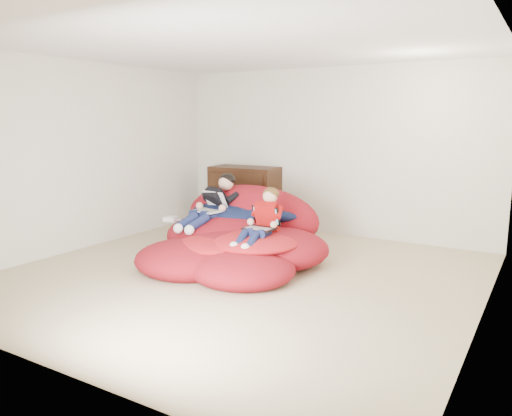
{
  "coord_description": "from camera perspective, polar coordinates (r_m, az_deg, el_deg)",
  "views": [
    {
      "loc": [
        2.94,
        -4.56,
        1.74
      ],
      "look_at": [
        -0.05,
        0.43,
        0.7
      ],
      "focal_mm": 35.0,
      "sensor_mm": 36.0,
      "label": 1
    }
  ],
  "objects": [
    {
      "name": "room_shell",
      "position": [
        5.63,
        -1.8,
        -5.53
      ],
      "size": [
        5.1,
        5.1,
        2.77
      ],
      "color": "tan",
      "rests_on": "ground"
    },
    {
      "name": "dresser",
      "position": [
        8.1,
        -1.29,
        1.27
      ],
      "size": [
        1.12,
        0.63,
        0.98
      ],
      "color": "black",
      "rests_on": "ground"
    },
    {
      "name": "beanbag_pile",
      "position": [
        6.35,
        -1.97,
        -3.28
      ],
      "size": [
        2.4,
        2.41,
        0.93
      ],
      "color": "maroon",
      "rests_on": "ground"
    },
    {
      "name": "cream_pillow",
      "position": [
        7.2,
        -2.08,
        1.19
      ],
      "size": [
        0.4,
        0.26,
        0.26
      ],
      "primitive_type": "ellipsoid",
      "color": "beige",
      "rests_on": "beanbag_pile"
    },
    {
      "name": "older_boy",
      "position": [
        6.57,
        -4.79,
        0.66
      ],
      "size": [
        0.41,
        1.12,
        0.65
      ],
      "color": "black",
      "rests_on": "beanbag_pile"
    },
    {
      "name": "younger_boy",
      "position": [
        5.78,
        0.76,
        -1.16
      ],
      "size": [
        0.31,
        0.84,
        0.63
      ],
      "color": "#AA100F",
      "rests_on": "beanbag_pile"
    },
    {
      "name": "laptop_white",
      "position": [
        6.52,
        -5.19,
        0.25
      ],
      "size": [
        0.4,
        0.43,
        0.24
      ],
      "color": "silver",
      "rests_on": "older_boy"
    },
    {
      "name": "laptop_black",
      "position": [
        5.78,
        0.71,
        -1.7
      ],
      "size": [
        0.36,
        0.34,
        0.25
      ],
      "color": "black",
      "rests_on": "younger_boy"
    },
    {
      "name": "power_adapter",
      "position": [
        6.78,
        -9.76,
        -1.23
      ],
      "size": [
        0.19,
        0.19,
        0.06
      ],
      "primitive_type": "cube",
      "rotation": [
        0.0,
        0.0,
        0.31
      ],
      "color": "silver",
      "rests_on": "beanbag_pile"
    }
  ]
}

